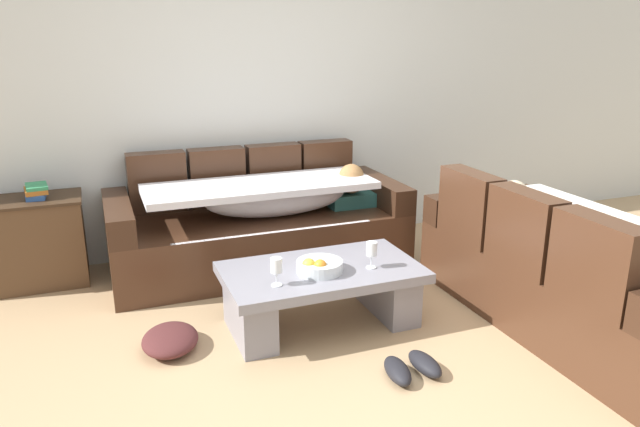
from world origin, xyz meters
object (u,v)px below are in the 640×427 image
(wine_glass_near_left, at_px, (276,267))
(wine_glass_near_right, at_px, (372,250))
(book_stack_on_cabinet, at_px, (36,191))
(fruit_bowl, at_px, (319,266))
(pair_of_shoes, at_px, (411,367))
(coffee_table, at_px, (321,289))
(crumpled_garment, at_px, (170,340))
(couch_along_wall, at_px, (262,224))
(couch_near_window, at_px, (564,271))
(side_cabinet, at_px, (33,242))

(wine_glass_near_left, xyz_separation_m, wine_glass_near_right, (0.62, 0.05, 0.00))
(book_stack_on_cabinet, bearing_deg, fruit_bowl, -41.34)
(wine_glass_near_left, relative_size, pair_of_shoes, 0.53)
(fruit_bowl, relative_size, book_stack_on_cabinet, 1.24)
(coffee_table, relative_size, crumpled_garment, 3.00)
(couch_along_wall, bearing_deg, pair_of_shoes, -80.66)
(couch_near_window, height_order, coffee_table, couch_near_window)
(couch_near_window, xyz_separation_m, wine_glass_near_left, (-1.77, 0.33, 0.16))
(wine_glass_near_right, bearing_deg, couch_along_wall, 105.88)
(coffee_table, relative_size, side_cabinet, 1.67)
(pair_of_shoes, xyz_separation_m, crumpled_garment, (-1.16, 0.74, 0.01))
(coffee_table, bearing_deg, couch_along_wall, 93.24)
(side_cabinet, bearing_deg, fruit_bowl, -40.10)
(fruit_bowl, height_order, wine_glass_near_right, wine_glass_near_right)
(side_cabinet, height_order, pair_of_shoes, side_cabinet)
(couch_along_wall, relative_size, couch_near_window, 1.11)
(couch_near_window, xyz_separation_m, pair_of_shoes, (-1.20, -0.22, -0.29))
(fruit_bowl, xyz_separation_m, pair_of_shoes, (0.28, -0.65, -0.37))
(coffee_table, height_order, book_stack_on_cabinet, book_stack_on_cabinet)
(wine_glass_near_left, xyz_separation_m, side_cabinet, (-1.36, 1.49, -0.17))
(couch_along_wall, height_order, wine_glass_near_right, couch_along_wall)
(fruit_bowl, xyz_separation_m, side_cabinet, (-1.65, 1.39, -0.10))
(coffee_table, height_order, crumpled_garment, coffee_table)
(book_stack_on_cabinet, bearing_deg, side_cabinet, -179.97)
(wine_glass_near_left, height_order, crumpled_garment, wine_glass_near_left)
(crumpled_garment, bearing_deg, couch_along_wall, 51.28)
(couch_near_window, relative_size, side_cabinet, 2.77)
(book_stack_on_cabinet, bearing_deg, wine_glass_near_right, -37.05)
(fruit_bowl, bearing_deg, coffee_table, 56.25)
(wine_glass_near_right, height_order, pair_of_shoes, wine_glass_near_right)
(side_cabinet, bearing_deg, couch_near_window, -30.21)
(couch_near_window, bearing_deg, book_stack_on_cabinet, 59.22)
(couch_near_window, relative_size, crumpled_garment, 4.98)
(wine_glass_near_right, bearing_deg, fruit_bowl, 171.70)
(wine_glass_near_right, relative_size, book_stack_on_cabinet, 0.73)
(wine_glass_near_right, relative_size, side_cabinet, 0.23)
(fruit_bowl, relative_size, wine_glass_near_left, 1.69)
(wine_glass_near_left, bearing_deg, book_stack_on_cabinet, 131.00)
(book_stack_on_cabinet, height_order, crumpled_garment, book_stack_on_cabinet)
(wine_glass_near_left, relative_size, book_stack_on_cabinet, 0.73)
(side_cabinet, bearing_deg, wine_glass_near_left, -47.48)
(coffee_table, relative_size, wine_glass_near_right, 7.23)
(wine_glass_near_right, height_order, crumpled_garment, wine_glass_near_right)
(wine_glass_near_right, height_order, book_stack_on_cabinet, book_stack_on_cabinet)
(wine_glass_near_left, distance_m, crumpled_garment, 0.76)
(coffee_table, distance_m, crumpled_garment, 0.94)
(crumpled_garment, bearing_deg, book_stack_on_cabinet, 118.22)
(pair_of_shoes, bearing_deg, side_cabinet, 133.39)
(fruit_bowl, height_order, crumpled_garment, fruit_bowl)
(coffee_table, xyz_separation_m, book_stack_on_cabinet, (-1.63, 1.33, 0.45))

